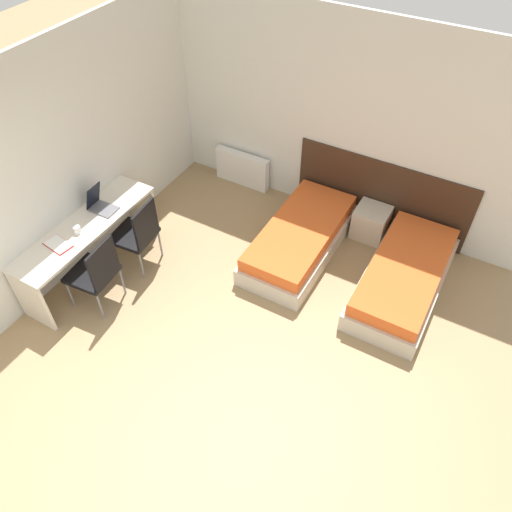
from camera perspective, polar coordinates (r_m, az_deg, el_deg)
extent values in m
plane|color=#9E7F56|center=(5.11, -13.15, -20.19)|extent=(20.00, 20.00, 0.00)
cube|color=silver|center=(6.48, 8.32, 15.24)|extent=(5.29, 0.05, 2.70)
cube|color=silver|center=(6.14, -19.26, 11.22)|extent=(0.05, 5.04, 2.70)
cube|color=#382316|center=(6.72, 14.06, 6.74)|extent=(2.31, 0.03, 1.00)
cube|color=beige|center=(6.42, 5.00, 1.45)|extent=(0.86, 1.86, 0.25)
cube|color=#E05B23|center=(6.28, 5.12, 2.83)|extent=(0.78, 1.78, 0.17)
cube|color=beige|center=(6.18, 16.36, -2.89)|extent=(0.86, 1.86, 0.25)
cube|color=#E05B23|center=(6.03, 16.76, -1.56)|extent=(0.78, 1.78, 0.17)
cube|color=beige|center=(6.73, 12.98, 3.77)|extent=(0.42, 0.40, 0.43)
cube|color=silver|center=(7.42, -1.57, 9.93)|extent=(0.84, 0.12, 0.51)
cube|color=beige|center=(6.08, -19.03, 3.21)|extent=(0.53, 1.92, 0.04)
cube|color=beige|center=(5.97, -24.24, -4.81)|extent=(0.48, 0.04, 0.70)
cube|color=beige|center=(6.78, -12.98, 5.66)|extent=(0.48, 0.04, 0.70)
cube|color=black|center=(6.21, -13.83, 2.35)|extent=(0.52, 0.52, 0.05)
cube|color=black|center=(5.92, -12.50, 3.62)|extent=(0.07, 0.43, 0.48)
cylinder|color=slate|center=(6.37, -16.04, 0.12)|extent=(0.02, 0.02, 0.43)
cylinder|color=slate|center=(6.59, -13.95, 2.47)|extent=(0.02, 0.02, 0.43)
cylinder|color=slate|center=(6.15, -12.94, -1.03)|extent=(0.02, 0.02, 0.43)
cylinder|color=slate|center=(6.38, -10.89, 1.44)|extent=(0.02, 0.02, 0.43)
cube|color=black|center=(5.88, -18.25, -1.92)|extent=(0.52, 0.52, 0.05)
cube|color=black|center=(5.57, -17.08, -0.80)|extent=(0.07, 0.43, 0.48)
cylinder|color=slate|center=(6.07, -20.45, -4.13)|extent=(0.02, 0.02, 0.43)
cylinder|color=slate|center=(6.25, -18.10, -1.53)|extent=(0.02, 0.02, 0.43)
cylinder|color=slate|center=(5.84, -17.37, -5.51)|extent=(0.02, 0.02, 0.43)
cylinder|color=slate|center=(6.03, -15.03, -2.76)|extent=(0.02, 0.02, 0.43)
cube|color=slate|center=(6.21, -17.02, 5.15)|extent=(0.33, 0.24, 0.02)
cube|color=black|center=(6.18, -18.12, 6.56)|extent=(0.12, 0.23, 0.31)
cube|color=#B21E1E|center=(5.91, -21.67, 1.19)|extent=(0.34, 0.23, 0.01)
cube|color=white|center=(5.90, -21.69, 1.25)|extent=(0.32, 0.22, 0.01)
cylinder|color=white|center=(5.96, -19.77, 2.84)|extent=(0.08, 0.08, 0.09)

